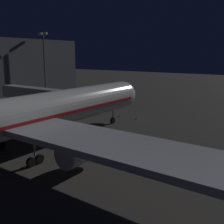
{
  "coord_description": "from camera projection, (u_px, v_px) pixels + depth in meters",
  "views": [
    {
      "loc": [
        -30.57,
        31.9,
        13.63
      ],
      "look_at": [
        -3.0,
        -6.72,
        3.5
      ],
      "focal_mm": 43.43,
      "sensor_mm": 36.0,
      "label": 1
    }
  ],
  "objects": [
    {
      "name": "ground_plane",
      "position": [
        74.0,
        137.0,
        45.61
      ],
      "size": [
        320.0,
        320.0,
        0.0
      ],
      "primitive_type": "plane",
      "color": "#383533"
    },
    {
      "name": "airliner_at_gate",
      "position": [
        17.0,
        118.0,
        35.91
      ],
      "size": [
        58.77,
        56.98,
        18.45
      ],
      "color": "silver",
      "rests_on": "ground_plane"
    },
    {
      "name": "jet_bridge",
      "position": [
        45.0,
        95.0,
        55.16
      ],
      "size": [
        22.91,
        3.4,
        7.02
      ],
      "color": "#9E9E99",
      "rests_on": "ground_plane"
    },
    {
      "name": "apron_floodlight_mast",
      "position": [
        45.0,
        65.0,
        70.74
      ],
      "size": [
        2.9,
        0.5,
        19.11
      ],
      "color": "#59595E",
      "rests_on": "ground_plane"
    },
    {
      "name": "traffic_cone_nose_port",
      "position": [
        136.0,
        118.0,
        57.61
      ],
      "size": [
        0.36,
        0.36,
        0.55
      ],
      "primitive_type": "cone",
      "color": "orange",
      "rests_on": "ground_plane"
    },
    {
      "name": "traffic_cone_nose_starboard",
      "position": [
        119.0,
        116.0,
        60.11
      ],
      "size": [
        0.36,
        0.36,
        0.55
      ],
      "primitive_type": "cone",
      "color": "orange",
      "rests_on": "ground_plane"
    }
  ]
}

